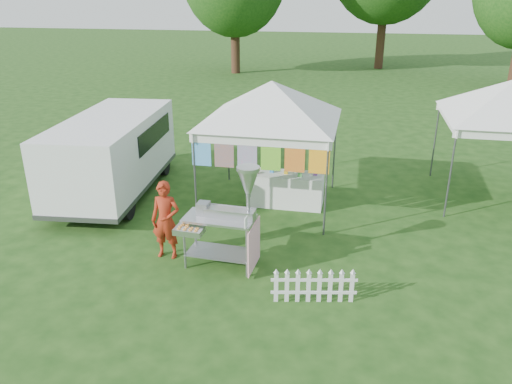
# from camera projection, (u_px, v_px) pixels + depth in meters

# --- Properties ---
(ground) EXTENTS (120.00, 120.00, 0.00)m
(ground) POSITION_uv_depth(u_px,v_px,m) (236.00, 278.00, 9.09)
(ground) COLOR #1A3F12
(ground) RESTS_ON ground
(canopy_main) EXTENTS (4.24, 4.24, 3.45)m
(canopy_main) POSITION_uv_depth(u_px,v_px,m) (272.00, 81.00, 11.15)
(canopy_main) COLOR #59595E
(canopy_main) RESTS_ON ground
(donut_cart) EXTENTS (1.48, 0.94, 2.01)m
(donut_cart) POSITION_uv_depth(u_px,v_px,m) (230.00, 210.00, 9.03)
(donut_cart) COLOR gray
(donut_cart) RESTS_ON ground
(vendor) EXTENTS (0.58, 0.39, 1.55)m
(vendor) POSITION_uv_depth(u_px,v_px,m) (166.00, 220.00, 9.56)
(vendor) COLOR maroon
(vendor) RESTS_ON ground
(cargo_van) EXTENTS (2.37, 4.93, 1.98)m
(cargo_van) POSITION_uv_depth(u_px,v_px,m) (115.00, 152.00, 12.65)
(cargo_van) COLOR white
(cargo_van) RESTS_ON ground
(picket_fence) EXTENTS (1.42, 0.31, 0.56)m
(picket_fence) POSITION_uv_depth(u_px,v_px,m) (314.00, 287.00, 8.29)
(picket_fence) COLOR white
(picket_fence) RESTS_ON ground
(display_table) EXTENTS (1.80, 0.70, 0.80)m
(display_table) POSITION_uv_depth(u_px,v_px,m) (285.00, 189.00, 12.08)
(display_table) COLOR white
(display_table) RESTS_ON ground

